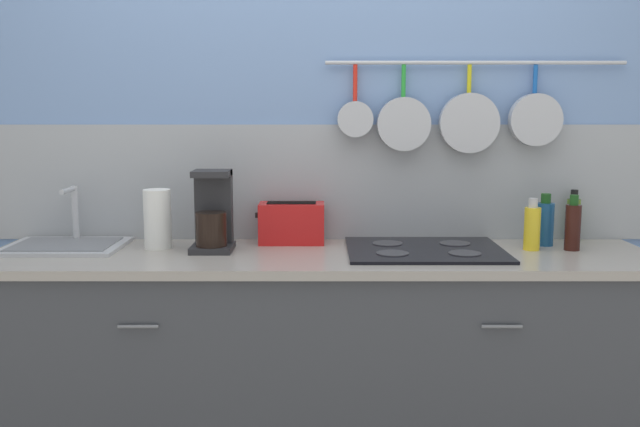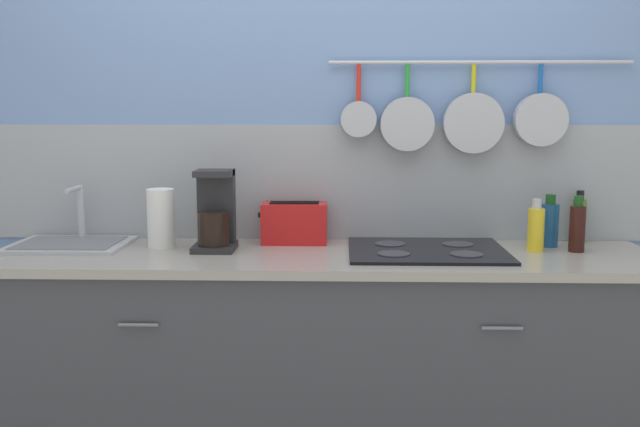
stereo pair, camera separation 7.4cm
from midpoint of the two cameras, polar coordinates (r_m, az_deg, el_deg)
wall_back at (r=3.01m, az=-0.52°, el=4.51°), size 7.20×0.14×2.60m
cabinet_base at (r=2.86m, az=-0.65°, el=-12.79°), size 2.51×0.58×0.90m
countertop at (r=2.73m, az=-0.67°, el=-3.57°), size 2.55×0.60×0.03m
sink_basin at (r=3.01m, az=-20.23°, el=-2.23°), size 0.45×0.36×0.23m
paper_towel_roll at (r=2.89m, az=-13.47°, el=-0.42°), size 0.11×0.11×0.23m
coffee_maker at (r=2.81m, az=-9.21°, el=-0.28°), size 0.16×0.18×0.31m
toaster at (r=2.92m, az=-2.89°, el=-0.77°), size 0.28×0.14×0.17m
cooktop at (r=2.78m, az=7.75°, el=-2.90°), size 0.60×0.50×0.01m
bottle_sesame_oil at (r=2.88m, az=16.03°, el=-1.07°), size 0.06×0.06×0.20m
bottle_vinegar at (r=3.00m, az=16.99°, el=-0.71°), size 0.07×0.07×0.21m
bottle_olive_oil at (r=2.93m, az=19.01°, el=-0.95°), size 0.06×0.06×0.22m
bottle_cooking_wine at (r=3.13m, az=19.08°, el=-0.39°), size 0.05×0.05×0.22m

